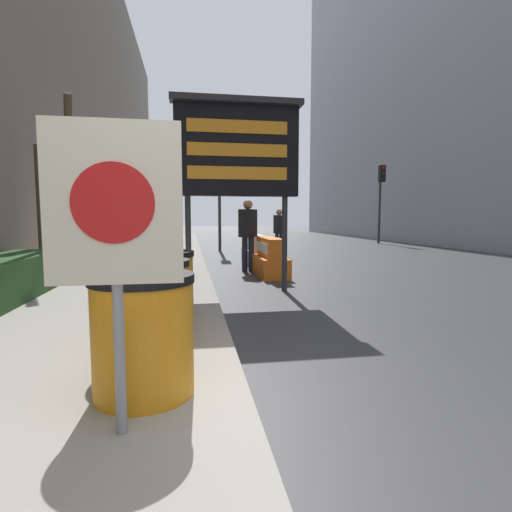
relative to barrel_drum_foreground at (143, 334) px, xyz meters
The scene contains 15 objects.
ground_plane 1.24m from the barrel_drum_foreground, 48.64° to the right, with size 120.00×120.00×0.00m, color #38383A.
building_left_facade 11.36m from the barrel_drum_foreground, 109.92° to the left, with size 0.40×50.40×13.43m.
bare_tree 6.51m from the barrel_drum_foreground, 113.30° to the left, with size 1.91×2.01×3.64m.
barrel_drum_foreground is the anchor object (origin of this frame).
barrel_drum_middle 0.93m from the barrel_drum_foreground, 92.04° to the left, with size 0.71×0.71×0.84m.
barrel_drum_back 1.86m from the barrel_drum_foreground, 89.44° to the left, with size 0.71×0.71×0.84m.
warning_sign 0.94m from the barrel_drum_foreground, 97.85° to the right, with size 0.72×0.08×1.74m.
message_board 4.87m from the barrel_drum_foreground, 74.79° to the left, with size 2.29×0.36×3.39m.
jersey_barrier_orange_near 6.64m from the barrel_drum_foreground, 70.93° to the left, with size 0.61×1.67×0.88m.
jersey_barrier_cream 8.75m from the barrel_drum_foreground, 75.65° to the left, with size 0.55×1.75×0.87m.
traffic_cone_near 9.35m from the barrel_drum_foreground, 75.18° to the left, with size 0.41×0.41×0.73m.
traffic_light_near_curb 13.69m from the barrel_drum_foreground, 83.42° to the left, with size 0.28×0.44×4.60m.
traffic_light_far_side 19.57m from the barrel_drum_foreground, 58.75° to the left, with size 0.28×0.45×4.00m.
pedestrian_worker 7.33m from the barrel_drum_foreground, 76.02° to the left, with size 0.51×0.54×1.79m.
pedestrian_passerby 11.39m from the barrel_drum_foreground, 72.54° to the left, with size 0.32×0.47×1.65m.
Camera 1 is at (-0.41, -1.94, 1.35)m, focal length 28.00 mm.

